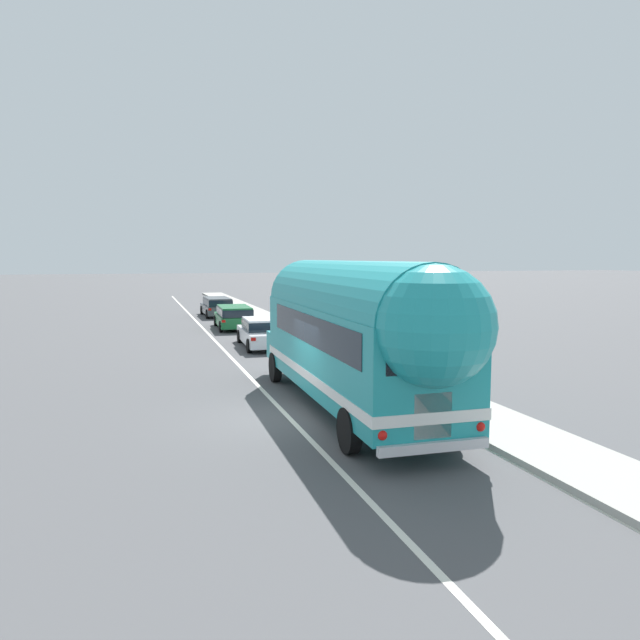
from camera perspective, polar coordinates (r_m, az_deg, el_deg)
name	(u,v)px	position (r m, az deg, el deg)	size (l,w,h in m)	color
ground_plane	(288,417)	(16.07, -3.09, -9.20)	(300.00, 300.00, 0.00)	#4C4C4F
lane_markings	(259,348)	(27.90, -5.82, -2.71)	(3.69, 80.00, 0.01)	silver
sidewalk_slab	(335,350)	(26.75, 1.41, -2.90)	(2.22, 90.00, 0.15)	#9E9B93
painted_bus	(356,330)	(15.78, 3.42, -0.96)	(2.77, 12.32, 4.12)	teal
car_lead	(263,331)	(28.25, -5.45, -1.08)	(2.15, 4.84, 1.37)	white
car_second	(234,315)	(35.61, -8.22, 0.43)	(2.17, 4.85, 1.37)	#196633
car_third	(217,305)	(43.43, -9.82, 1.39)	(1.95, 4.82, 1.37)	#474C51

